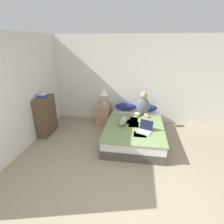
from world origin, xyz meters
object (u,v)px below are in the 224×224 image
object	(u,v)px
cat_tabby	(123,121)
nightstand	(103,113)
person_sitting	(143,105)
laptop_open	(145,130)
bookshelf	(46,116)
book_stack_top	(43,95)
table_lamp	(104,93)
pillow_far	(146,108)
bed	(134,131)
pillow_near	(126,107)

from	to	relation	value
cat_tabby	nightstand	world-z (taller)	cat_tabby
person_sitting	laptop_open	bearing A→B (deg)	-87.61
nightstand	bookshelf	distance (m)	1.65
cat_tabby	book_stack_top	world-z (taller)	book_stack_top
laptop_open	table_lamp	world-z (taller)	table_lamp
pillow_far	table_lamp	bearing A→B (deg)	-178.14
cat_tabby	table_lamp	bearing A→B (deg)	-134.65
table_lamp	nightstand	bearing A→B (deg)	-123.32
pillow_far	cat_tabby	world-z (taller)	pillow_far
bed	nightstand	distance (m)	1.29
cat_tabby	table_lamp	distance (m)	1.24
book_stack_top	pillow_near	bearing A→B (deg)	26.53
pillow_near	cat_tabby	world-z (taller)	pillow_near
laptop_open	pillow_near	bearing A→B (deg)	133.93
cat_tabby	nightstand	bearing A→B (deg)	-132.24
pillow_far	book_stack_top	size ratio (longest dim) A/B	2.87
person_sitting	table_lamp	size ratio (longest dim) A/B	1.45
laptop_open	bookshelf	xyz separation A→B (m)	(-2.58, 0.30, 0.05)
pillow_far	table_lamp	xyz separation A→B (m)	(-1.27, -0.04, 0.40)
laptop_open	bed	bearing A→B (deg)	142.32
pillow_near	pillow_far	size ratio (longest dim) A/B	1.00
nightstand	bookshelf	world-z (taller)	bookshelf
cat_tabby	laptop_open	world-z (taller)	laptop_open
cat_tabby	laptop_open	xyz separation A→B (m)	(0.53, -0.31, -0.04)
person_sitting	nightstand	world-z (taller)	person_sitting
nightstand	person_sitting	bearing A→B (deg)	-9.25
pillow_near	laptop_open	distance (m)	1.42
person_sitting	laptop_open	world-z (taller)	person_sitting
person_sitting	table_lamp	xyz separation A→B (m)	(-1.16, 0.24, 0.23)
person_sitting	nightstand	xyz separation A→B (m)	(-1.19, 0.19, -0.40)
person_sitting	book_stack_top	xyz separation A→B (m)	(-2.54, -0.73, 0.38)
bed	person_sitting	distance (m)	0.82
pillow_far	table_lamp	size ratio (longest dim) A/B	1.37
person_sitting	book_stack_top	size ratio (longest dim) A/B	3.04
nightstand	book_stack_top	world-z (taller)	book_stack_top
cat_tabby	book_stack_top	bearing A→B (deg)	-79.58
pillow_far	nightstand	size ratio (longest dim) A/B	1.06
pillow_near	laptop_open	size ratio (longest dim) A/B	1.63
cat_tabby	bookshelf	bearing A→B (deg)	-79.71
table_lamp	laptop_open	bearing A→B (deg)	-46.46
pillow_far	book_stack_top	distance (m)	2.88
pillow_far	bookshelf	world-z (taller)	bookshelf
bed	cat_tabby	distance (m)	0.42
cat_tabby	bed	bearing A→B (deg)	117.99
book_stack_top	person_sitting	bearing A→B (deg)	16.11
person_sitting	bookshelf	xyz separation A→B (m)	(-2.54, -0.73, -0.18)
pillow_near	laptop_open	bearing A→B (deg)	-67.04
nightstand	bookshelf	bearing A→B (deg)	-145.60
cat_tabby	book_stack_top	size ratio (longest dim) A/B	2.56
bed	pillow_far	bearing A→B (deg)	71.16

